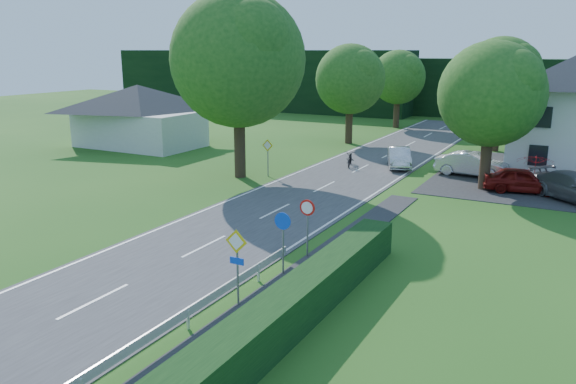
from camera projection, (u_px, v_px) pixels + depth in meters
The scene contains 25 objects.
road at pixel (293, 202), 30.28m from camera, with size 7.00×80.00×0.04m, color #37373A.
parking_pad at pixel (554, 179), 35.87m from camera, with size 14.00×16.00×0.04m, color #262629.
line_edge_left at pixel (243, 195), 31.76m from camera, with size 0.12×80.00×0.01m, color white.
line_edge_right at pixel (349, 210), 28.78m from camera, with size 0.12×80.00×0.01m, color white.
line_centre at pixel (293, 202), 30.27m from camera, with size 0.12×80.00×0.01m, color white, non-canonical shape.
tree_main at pixel (238, 86), 35.02m from camera, with size 9.40×9.40×11.64m, color #1D4E17, non-canonical shape.
tree_left_far at pixel (350, 94), 48.60m from camera, with size 7.00×7.00×8.58m, color #1D4E17, non-canonical shape.
tree_right_far at pixel (499, 95), 44.74m from camera, with size 7.40×7.40×9.09m, color #1D4E17, non-canonical shape.
tree_left_back at pixel (398, 89), 58.68m from camera, with size 6.60×6.60×8.07m, color #1D4E17, non-canonical shape.
tree_right_back at pixel (500, 97), 52.22m from camera, with size 6.20×6.20×7.56m, color #1D4E17, non-canonical shape.
tree_right_mid at pixel (489, 117), 32.16m from camera, with size 7.00×7.00×8.58m, color #1D4E17, non-canonical shape.
treeline_left at pixel (256, 80), 78.01m from camera, with size 44.00×6.00×8.00m, color black.
treeline_right at pixel (539, 90), 65.03m from camera, with size 30.00×5.00×7.00m, color black.
bungalow_left at pixel (139, 115), 47.33m from camera, with size 11.00×6.50×5.20m.
streetlight at pixel (488, 110), 34.02m from camera, with size 2.03×0.18×8.00m.
sign_priority_right at pixel (237, 253), 17.60m from camera, with size 0.78×0.09×2.59m.
sign_roundabout at pixel (283, 231), 20.20m from camera, with size 0.64×0.08×2.37m.
sign_speed_limit at pixel (307, 215), 21.87m from camera, with size 0.64×0.11×2.37m.
sign_priority_left at pixel (268, 150), 36.18m from camera, with size 0.78×0.09×2.44m.
moving_car at pixel (399, 158), 39.11m from camera, with size 1.45×4.17×1.37m, color silver.
motorcycle at pixel (350, 158), 39.49m from camera, with size 0.75×2.15×1.13m, color black.
parked_car_red at pixel (522, 180), 32.21m from camera, with size 1.68×4.18×1.42m, color #650E0B.
parked_car_silver_a at pixel (472, 164), 36.44m from camera, with size 1.61×4.61×1.52m, color silver.
parked_car_grey at pixel (576, 187), 30.28m from camera, with size 2.12×5.21×1.51m, color #535359.
parasol at pixel (534, 172), 33.06m from camera, with size 2.15×2.19×1.97m, color #AF0E13.
Camera 1 is at (13.57, -5.87, 7.99)m, focal length 35.00 mm.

